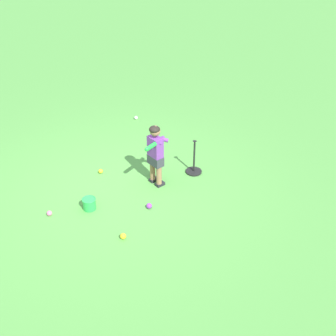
{
  "coord_description": "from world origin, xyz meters",
  "views": [
    {
      "loc": [
        3.52,
        5.06,
        4.3
      ],
      "look_at": [
        -0.55,
        0.6,
        0.45
      ],
      "focal_mm": 48.45,
      "sensor_mm": 36.0,
      "label": 1
    }
  ],
  "objects": [
    {
      "name": "ground_plane",
      "position": [
        0.0,
        0.0,
        0.0
      ],
      "size": [
        40.0,
        40.0,
        0.0
      ],
      "primitive_type": "plane",
      "color": "#519942"
    },
    {
      "name": "toy_bucket",
      "position": [
        0.66,
        0.13,
        0.1
      ],
      "size": [
        0.22,
        0.22,
        0.19
      ],
      "color": "green",
      "rests_on": "ground"
    },
    {
      "name": "batting_tee",
      "position": [
        -1.26,
        0.48,
        0.1
      ],
      "size": [
        0.28,
        0.28,
        0.62
      ],
      "color": "black",
      "rests_on": "ground"
    },
    {
      "name": "play_ball_midfield",
      "position": [
        -0.03,
        0.74,
        0.04
      ],
      "size": [
        0.09,
        0.09,
        0.09
      ],
      "primitive_type": "sphere",
      "color": "purple",
      "rests_on": "ground"
    },
    {
      "name": "play_ball_far_left",
      "position": [
        1.2,
        -0.14,
        0.04
      ],
      "size": [
        0.08,
        0.08,
        0.08
      ],
      "primitive_type": "sphere",
      "color": "pink",
      "rests_on": "ground"
    },
    {
      "name": "play_ball_far_right",
      "position": [
        0.7,
        1.03,
        0.04
      ],
      "size": [
        0.09,
        0.09,
        0.09
      ],
      "primitive_type": "sphere",
      "color": "yellow",
      "rests_on": "ground"
    },
    {
      "name": "play_ball_by_bucket",
      "position": [
        -1.82,
        -1.8,
        0.04
      ],
      "size": [
        0.07,
        0.07,
        0.07
      ],
      "primitive_type": "sphere",
      "color": "white",
      "rests_on": "ground"
    },
    {
      "name": "play_ball_center_lawn",
      "position": [
        -0.05,
        -0.58,
        0.04
      ],
      "size": [
        0.08,
        0.08,
        0.08
      ],
      "primitive_type": "sphere",
      "color": "yellow",
      "rests_on": "ground"
    },
    {
      "name": "child_batter",
      "position": [
        -0.55,
        0.31,
        0.65
      ],
      "size": [
        0.6,
        0.38,
        1.08
      ],
      "color": "#232328",
      "rests_on": "ground"
    }
  ]
}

